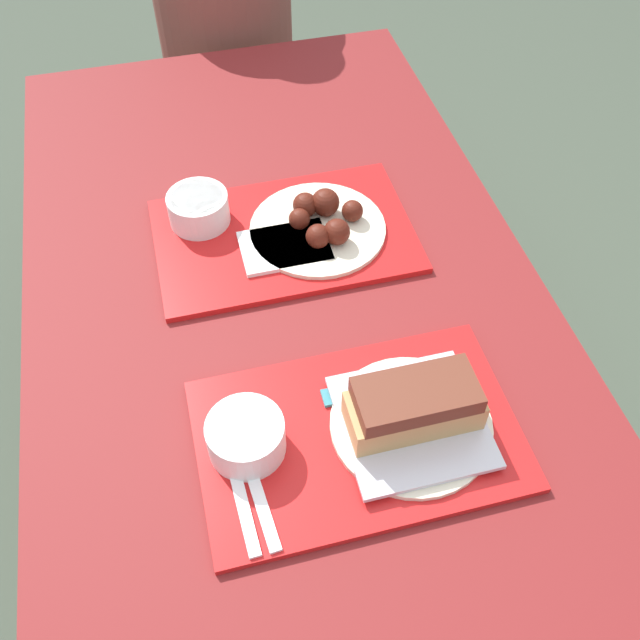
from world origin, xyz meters
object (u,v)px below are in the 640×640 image
object	(u,v)px
bowl_coleslaw_near	(246,436)
tray_far	(284,236)
wings_plate_far	(320,222)
brisket_sandwich_plate	(413,413)
bowl_coleslaw_far	(198,207)
tray_near	(358,435)

from	to	relation	value
bowl_coleslaw_near	tray_far	bearing A→B (deg)	70.75
bowl_coleslaw_near	wings_plate_far	distance (m)	0.44
tray_far	brisket_sandwich_plate	distance (m)	0.43
bowl_coleslaw_near	wings_plate_far	world-z (taller)	wings_plate_far
tray_far	bowl_coleslaw_near	world-z (taller)	bowl_coleslaw_near
tray_far	wings_plate_far	size ratio (longest dim) A/B	1.88
tray_far	bowl_coleslaw_far	xyz separation A→B (m)	(-0.14, 0.07, 0.04)
bowl_coleslaw_near	bowl_coleslaw_far	world-z (taller)	same
brisket_sandwich_plate	wings_plate_far	distance (m)	0.41
bowl_coleslaw_near	bowl_coleslaw_far	bearing A→B (deg)	89.66
wings_plate_far	tray_far	bearing A→B (deg)	174.09
tray_near	brisket_sandwich_plate	bearing A→B (deg)	-5.51
tray_near	bowl_coleslaw_far	bearing A→B (deg)	107.19
tray_far	bowl_coleslaw_near	bearing A→B (deg)	-109.25
tray_near	brisket_sandwich_plate	xyz separation A→B (m)	(0.07, -0.01, 0.04)
tray_near	wings_plate_far	world-z (taller)	wings_plate_far
bowl_coleslaw_near	brisket_sandwich_plate	size ratio (longest dim) A/B	0.47
tray_near	bowl_coleslaw_far	size ratio (longest dim) A/B	4.20
tray_far	bowl_coleslaw_far	bearing A→B (deg)	153.24
wings_plate_far	tray_near	bearing A→B (deg)	-97.06
bowl_coleslaw_near	bowl_coleslaw_far	xyz separation A→B (m)	(0.00, 0.46, 0.00)
wings_plate_far	bowl_coleslaw_far	bearing A→B (deg)	159.35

